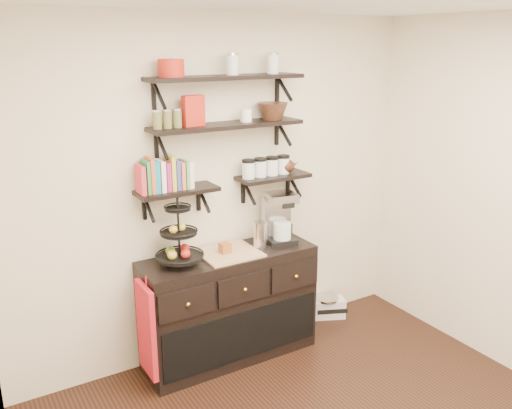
% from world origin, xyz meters
% --- Properties ---
extents(back_wall, '(3.50, 0.02, 2.70)m').
position_xyz_m(back_wall, '(0.00, 1.75, 1.35)').
color(back_wall, beige).
rests_on(back_wall, ground).
extents(left_wall, '(0.02, 3.50, 2.70)m').
position_xyz_m(left_wall, '(-1.75, 0.00, 1.35)').
color(left_wall, beige).
rests_on(left_wall, ground).
extents(shelf_top, '(1.20, 0.27, 0.23)m').
position_xyz_m(shelf_top, '(0.00, 1.62, 2.23)').
color(shelf_top, black).
rests_on(shelf_top, back_wall).
extents(shelf_mid, '(1.20, 0.27, 0.23)m').
position_xyz_m(shelf_mid, '(0.00, 1.62, 1.88)').
color(shelf_mid, black).
rests_on(shelf_mid, back_wall).
extents(shelf_low_left, '(0.60, 0.25, 0.23)m').
position_xyz_m(shelf_low_left, '(-0.42, 1.63, 1.43)').
color(shelf_low_left, black).
rests_on(shelf_low_left, back_wall).
extents(shelf_low_right, '(0.60, 0.25, 0.23)m').
position_xyz_m(shelf_low_right, '(0.42, 1.63, 1.43)').
color(shelf_low_right, black).
rests_on(shelf_low_right, back_wall).
extents(cookbooks, '(0.40, 0.15, 0.26)m').
position_xyz_m(cookbooks, '(-0.49, 1.63, 1.57)').
color(cookbooks, '#CC303B').
rests_on(cookbooks, shelf_low_left).
extents(glass_canisters, '(0.43, 0.10, 0.13)m').
position_xyz_m(glass_canisters, '(0.36, 1.63, 1.51)').
color(glass_canisters, silver).
rests_on(glass_canisters, shelf_low_right).
extents(sideboard, '(1.40, 0.50, 0.92)m').
position_xyz_m(sideboard, '(-0.06, 1.51, 0.45)').
color(sideboard, black).
rests_on(sideboard, floor).
extents(fruit_stand, '(0.35, 0.35, 0.51)m').
position_xyz_m(fruit_stand, '(-0.46, 1.52, 1.08)').
color(fruit_stand, black).
rests_on(fruit_stand, sideboard).
extents(candle, '(0.08, 0.08, 0.08)m').
position_xyz_m(candle, '(-0.09, 1.51, 0.96)').
color(candle, brown).
rests_on(candle, sideboard).
extents(coffee_maker, '(0.26, 0.26, 0.42)m').
position_xyz_m(coffee_maker, '(0.43, 1.54, 1.10)').
color(coffee_maker, black).
rests_on(coffee_maker, sideboard).
extents(thermal_carafe, '(0.11, 0.11, 0.22)m').
position_xyz_m(thermal_carafe, '(0.22, 1.49, 1.01)').
color(thermal_carafe, silver).
rests_on(thermal_carafe, sideboard).
extents(apron, '(0.04, 0.30, 0.70)m').
position_xyz_m(apron, '(-0.79, 1.41, 0.50)').
color(apron, maroon).
rests_on(apron, sideboard).
extents(radio, '(0.37, 0.30, 0.20)m').
position_xyz_m(radio, '(1.04, 1.63, 0.10)').
color(radio, silver).
rests_on(radio, floor).
extents(recipe_box, '(0.17, 0.08, 0.22)m').
position_xyz_m(recipe_box, '(-0.27, 1.61, 2.01)').
color(recipe_box, '#AC2113').
rests_on(recipe_box, shelf_mid).
extents(walnut_bowl, '(0.24, 0.24, 0.13)m').
position_xyz_m(walnut_bowl, '(0.40, 1.61, 1.96)').
color(walnut_bowl, black).
rests_on(walnut_bowl, shelf_mid).
extents(ramekins, '(0.09, 0.09, 0.10)m').
position_xyz_m(ramekins, '(0.16, 1.61, 1.95)').
color(ramekins, white).
rests_on(ramekins, shelf_mid).
extents(teapot, '(0.19, 0.15, 0.14)m').
position_xyz_m(teapot, '(0.55, 1.63, 1.52)').
color(teapot, '#371E10').
rests_on(teapot, shelf_low_right).
extents(red_pot, '(0.18, 0.18, 0.12)m').
position_xyz_m(red_pot, '(-0.43, 1.61, 2.31)').
color(red_pot, '#AC2113').
rests_on(red_pot, shelf_top).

